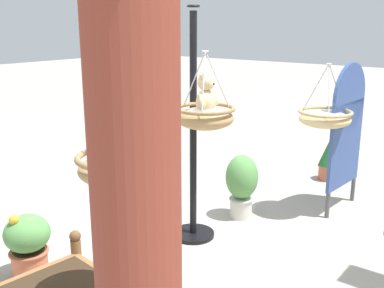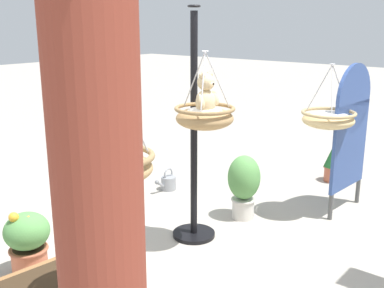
{
  "view_description": "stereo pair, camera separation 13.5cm",
  "coord_description": "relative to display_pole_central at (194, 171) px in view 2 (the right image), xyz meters",
  "views": [
    {
      "loc": [
        3.33,
        2.67,
        2.18
      ],
      "look_at": [
        -0.02,
        0.08,
        1.05
      ],
      "focal_mm": 43.43,
      "sensor_mm": 36.0,
      "label": 1
    },
    {
      "loc": [
        3.25,
        2.78,
        2.18
      ],
      "look_at": [
        -0.02,
        0.08,
        1.05
      ],
      "focal_mm": 43.43,
      "sensor_mm": 36.0,
      "label": 2
    }
  ],
  "objects": [
    {
      "name": "hanging_basket_with_teddy",
      "position": [
        0.15,
        0.25,
        0.62
      ],
      "size": [
        0.56,
        0.56,
        0.71
      ],
      "color": "#A37F51"
    },
    {
      "name": "display_pole_central",
      "position": [
        0.0,
        0.0,
        0.0
      ],
      "size": [
        0.44,
        0.44,
        2.32
      ],
      "color": "black",
      "rests_on": "ground"
    },
    {
      "name": "hanging_basket_right_low",
      "position": [
        1.75,
        0.8,
        0.65
      ],
      "size": [
        0.51,
        0.51,
        0.73
      ],
      "color": "tan"
    },
    {
      "name": "ground_plane",
      "position": [
        0.2,
        0.04,
        -0.71
      ],
      "size": [
        40.0,
        40.0,
        0.0
      ],
      "primitive_type": "plane",
      "color": "#A8A093"
    },
    {
      "name": "teddy_bear",
      "position": [
        0.15,
        0.27,
        0.8
      ],
      "size": [
        0.28,
        0.24,
        0.4
      ],
      "color": "#D1B789"
    },
    {
      "name": "potted_plant_small_succulent",
      "position": [
        -2.58,
        0.42,
        -0.41
      ],
      "size": [
        0.29,
        0.29,
        0.6
      ],
      "color": "#AD563D",
      "rests_on": "ground"
    },
    {
      "name": "display_sign_board",
      "position": [
        -1.65,
        0.95,
        0.31
      ],
      "size": [
        0.78,
        0.1,
        1.73
      ],
      "color": "#334C8C",
      "rests_on": "ground"
    },
    {
      "name": "potted_plant_tall_leafy",
      "position": [
        1.51,
        -0.64,
        -0.39
      ],
      "size": [
        0.39,
        0.39,
        0.62
      ],
      "color": "#BC6042",
      "rests_on": "ground"
    },
    {
      "name": "hanging_basket_left_high",
      "position": [
        -1.3,
        0.82,
        0.44
      ],
      "size": [
        0.59,
        0.59,
        0.7
      ],
      "color": "tan"
    },
    {
      "name": "potted_plant_fern_front",
      "position": [
        -0.72,
        0.14,
        -0.3
      ],
      "size": [
        0.37,
        0.37,
        0.74
      ],
      "color": "beige",
      "rests_on": "ground"
    },
    {
      "name": "watering_can",
      "position": [
        -0.84,
        -1.13,
        -0.61
      ],
      "size": [
        0.35,
        0.2,
        0.3
      ],
      "color": "gray",
      "rests_on": "ground"
    }
  ]
}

